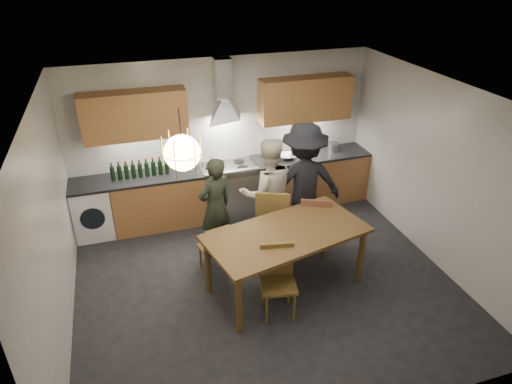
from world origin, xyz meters
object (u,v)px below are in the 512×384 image
object	(u,v)px
person_left	(215,207)
mixing_bowl	(287,156)
wine_bottles	(140,168)
stock_pot	(333,147)
chair_front	(278,275)
chair_back_left	(216,246)
person_mid	(268,193)
person_right	(303,183)
dining_table	(286,239)

from	to	relation	value
person_left	mixing_bowl	size ratio (longest dim) A/B	5.09
wine_bottles	person_left	bearing A→B (deg)	-47.12
stock_pot	wine_bottles	world-z (taller)	wine_bottles
chair_front	person_left	world-z (taller)	person_left
chair_back_left	chair_front	world-z (taller)	chair_front
person_mid	mixing_bowl	xyz separation A→B (m)	(0.70, 1.02, 0.07)
person_mid	mixing_bowl	size ratio (longest dim) A/B	5.80
chair_back_left	person_left	xyz separation A→B (m)	(0.13, 0.54, 0.31)
person_right	stock_pot	distance (m)	1.49
stock_pot	mixing_bowl	bearing A→B (deg)	-174.92
person_left	person_right	bearing A→B (deg)	155.46
stock_pot	person_left	bearing A→B (deg)	-155.68
stock_pot	person_mid	bearing A→B (deg)	-145.29
person_left	wine_bottles	size ratio (longest dim) A/B	1.70
dining_table	person_right	world-z (taller)	person_right
person_left	person_mid	xyz separation A→B (m)	(0.79, -0.03, 0.11)
person_mid	chair_back_left	bearing A→B (deg)	32.52
stock_pot	dining_table	bearing A→B (deg)	-128.09
person_left	stock_pot	distance (m)	2.62
dining_table	person_mid	xyz separation A→B (m)	(0.10, 1.06, 0.10)
person_right	chair_back_left	bearing A→B (deg)	23.83
stock_pot	chair_front	bearing A→B (deg)	-127.47
dining_table	person_right	size ratio (longest dim) A/B	1.19
dining_table	person_left	size ratio (longest dim) A/B	1.47
mixing_bowl	wine_bottles	size ratio (longest dim) A/B	0.33
person_right	stock_pot	xyz separation A→B (m)	(1.02, 1.08, 0.03)
dining_table	chair_front	size ratio (longest dim) A/B	2.41
dining_table	chair_front	bearing A→B (deg)	-136.84
person_left	person_right	world-z (taller)	person_right
dining_table	stock_pot	xyz separation A→B (m)	(1.69, 2.16, 0.20)
person_left	chair_front	bearing A→B (deg)	82.37
chair_back_left	mixing_bowl	size ratio (longest dim) A/B	2.65
chair_front	person_left	size ratio (longest dim) A/B	0.61
chair_front	person_right	world-z (taller)	person_right
dining_table	person_right	xyz separation A→B (m)	(0.67, 1.08, 0.17)
person_mid	wine_bottles	size ratio (longest dim) A/B	1.94
mixing_bowl	wine_bottles	distance (m)	2.44
person_right	person_left	bearing A→B (deg)	3.98
chair_front	mixing_bowl	world-z (taller)	mixing_bowl
chair_back_left	mixing_bowl	distance (m)	2.28
chair_back_left	mixing_bowl	bearing A→B (deg)	-149.42
wine_bottles	dining_table	bearing A→B (deg)	-52.19
chair_front	chair_back_left	bearing A→B (deg)	132.15
chair_back_left	wine_bottles	xyz separation A→B (m)	(-0.82, 1.56, 0.59)
person_left	person_mid	size ratio (longest dim) A/B	0.88
chair_back_left	stock_pot	world-z (taller)	stock_pot
mixing_bowl	stock_pot	world-z (taller)	stock_pot
stock_pot	wine_bottles	bearing A→B (deg)	-179.13
mixing_bowl	wine_bottles	world-z (taller)	wine_bottles
wine_bottles	chair_back_left	bearing A→B (deg)	-62.37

